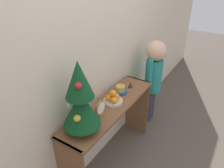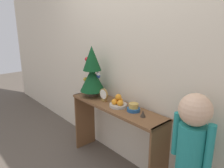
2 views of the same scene
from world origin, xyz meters
The scene contains 9 objects.
ground_plane centered at (0.00, 0.00, 0.00)m, with size 12.00×12.00×0.00m, color brown.
back_wall centered at (0.00, 0.37, 1.25)m, with size 7.00×0.05×2.50m, color beige.
console_table centered at (0.00, 0.16, 0.60)m, with size 1.26×0.33×0.77m.
mini_tree centered at (-0.43, 0.16, 1.08)m, with size 0.31×0.31×0.62m.
fruit_bowl centered at (0.04, 0.16, 0.82)m, with size 0.19×0.19×0.14m.
singing_bowl centered at (0.24, 0.19, 0.81)m, with size 0.14×0.14×0.08m.
desk_clock centered at (-0.19, 0.15, 0.85)m, with size 0.13×0.04×0.15m.
figurine centered at (0.40, 0.16, 0.81)m, with size 0.06×0.06×0.07m.
child_figure centered at (0.95, 0.11, 0.76)m, with size 0.34×0.25×1.16m.
Camera 1 is at (-1.47, -0.78, 1.99)m, focal length 35.00 mm.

